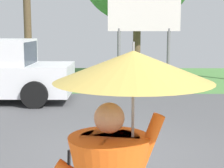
% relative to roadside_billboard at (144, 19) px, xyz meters
% --- Properties ---
extents(ground_plane, '(40.00, 22.00, 0.20)m').
position_rel_roadside_billboard_xyz_m(ground_plane, '(-1.11, -4.11, -2.60)').
color(ground_plane, '#4C4C4F').
extents(roadside_billboard, '(2.60, 0.12, 3.50)m').
position_rel_roadside_billboard_xyz_m(roadside_billboard, '(0.00, 0.00, 0.00)').
color(roadside_billboard, slate).
rests_on(roadside_billboard, ground_plane).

